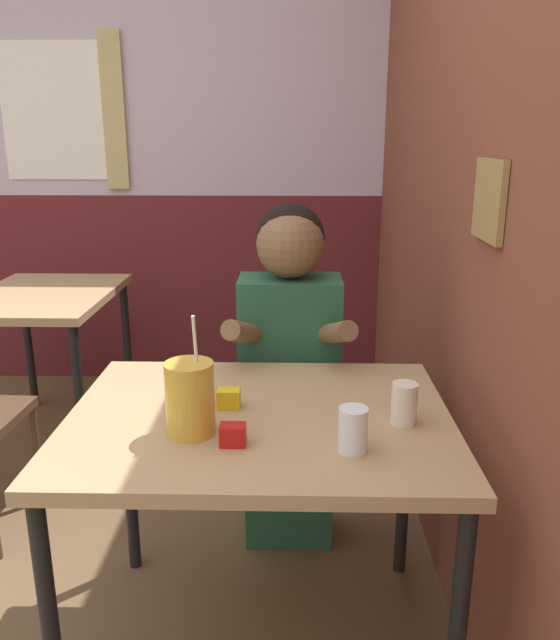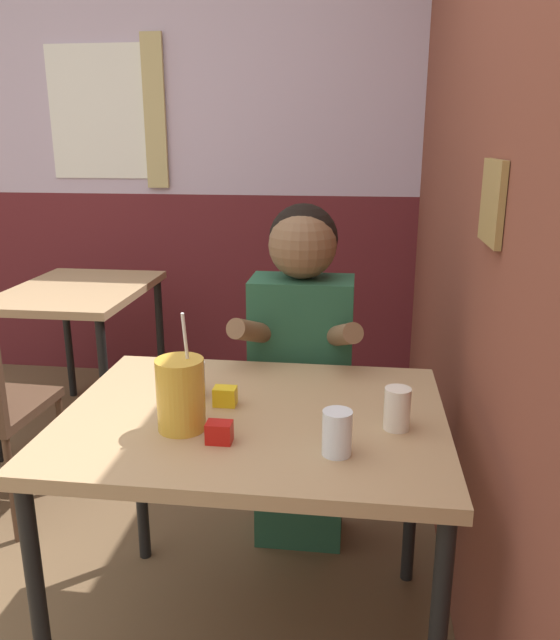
% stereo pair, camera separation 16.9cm
% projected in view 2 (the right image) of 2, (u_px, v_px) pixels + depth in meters
% --- Properties ---
extents(brick_wall_right, '(0.08, 4.38, 2.70)m').
position_uv_depth(brick_wall_right, '(462.00, 156.00, 2.22)').
color(brick_wall_right, brown).
rests_on(brick_wall_right, ground_plane).
extents(back_wall, '(5.49, 0.09, 2.70)m').
position_uv_depth(back_wall, '(195.00, 148.00, 3.53)').
color(back_wall, silver).
rests_on(back_wall, ground_plane).
extents(main_table, '(0.98, 0.76, 0.73)m').
position_uv_depth(main_table, '(254.00, 437.00, 1.63)').
color(main_table, tan).
rests_on(main_table, ground_plane).
extents(background_table, '(0.61, 0.84, 0.73)m').
position_uv_depth(background_table, '(79.00, 305.00, 2.99)').
color(background_table, tan).
rests_on(background_table, ground_plane).
extents(person_seated, '(0.42, 0.42, 1.21)m').
position_uv_depth(person_seated, '(301.00, 368.00, 2.13)').
color(person_seated, '#235138').
rests_on(person_seated, ground_plane).
extents(cocktail_pitcher, '(0.12, 0.12, 0.30)m').
position_uv_depth(cocktail_pitcher, '(181.00, 394.00, 1.50)').
color(cocktail_pitcher, gold).
rests_on(cocktail_pitcher, main_table).
extents(glass_near_pitcher, '(0.07, 0.07, 0.10)m').
position_uv_depth(glass_near_pitcher, '(337.00, 433.00, 1.39)').
color(glass_near_pitcher, silver).
rests_on(glass_near_pitcher, main_table).
extents(glass_center, '(0.07, 0.07, 0.10)m').
position_uv_depth(glass_center, '(192.00, 380.00, 1.70)').
color(glass_center, silver).
rests_on(glass_center, main_table).
extents(glass_far_side, '(0.06, 0.06, 0.11)m').
position_uv_depth(glass_far_side, '(397.00, 409.00, 1.51)').
color(glass_far_side, silver).
rests_on(glass_far_side, main_table).
extents(condiment_ketchup, '(0.06, 0.04, 0.05)m').
position_uv_depth(condiment_ketchup, '(219.00, 432.00, 1.45)').
color(condiment_ketchup, '#B7140F').
rests_on(condiment_ketchup, main_table).
extents(condiment_mustard, '(0.06, 0.04, 0.05)m').
position_uv_depth(condiment_mustard, '(225.00, 396.00, 1.65)').
color(condiment_mustard, yellow).
rests_on(condiment_mustard, main_table).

